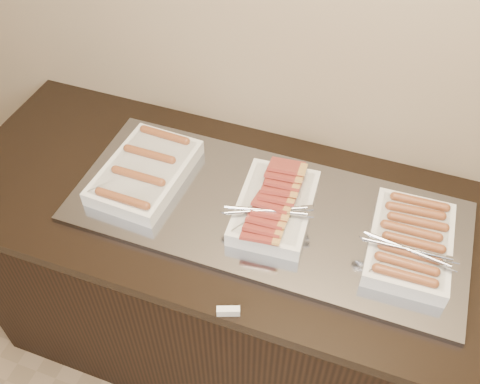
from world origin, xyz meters
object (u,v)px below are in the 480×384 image
at_px(dish_center, 274,205).
at_px(dish_right, 410,243).
at_px(counter, 262,293).
at_px(dish_left, 145,171).
at_px(warming_tray, 267,212).

height_order(dish_center, dish_right, dish_center).
bearing_deg(counter, dish_left, 180.00).
relative_size(dish_left, dish_right, 1.08).
distance_m(warming_tray, dish_center, 0.05).
xyz_separation_m(counter, warming_tray, (0.00, 0.00, 0.46)).
height_order(dish_left, dish_right, dish_right).
height_order(warming_tray, dish_right, dish_right).
bearing_deg(dish_right, dish_left, 177.88).
bearing_deg(dish_left, warming_tray, 2.84).
relative_size(counter, dish_left, 5.54).
height_order(dish_left, dish_center, dish_center).
height_order(counter, warming_tray, warming_tray).
bearing_deg(dish_right, warming_tray, 177.58).
bearing_deg(dish_right, counter, 177.59).
bearing_deg(dish_center, warming_tray, 165.28).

